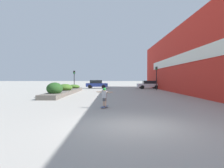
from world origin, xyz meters
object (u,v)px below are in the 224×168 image
object	(u,v)px
car_leftmost	(97,84)
traffic_light_right	(156,74)
car_center_left	(149,84)
skateboarder	(104,95)
skateboard	(104,107)
traffic_light_left	(74,77)

from	to	relation	value
car_leftmost	traffic_light_right	xyz separation A→B (m)	(9.71, -6.41, 1.67)
car_leftmost	car_center_left	world-z (taller)	car_leftmost
skateboarder	skateboard	bearing A→B (deg)	-156.97
traffic_light_left	traffic_light_right	world-z (taller)	traffic_light_right
traffic_light_left	traffic_light_right	distance (m)	12.83
car_center_left	traffic_light_right	bearing A→B (deg)	-176.64
car_leftmost	traffic_light_left	distance (m)	6.93
skateboarder	car_center_left	size ratio (longest dim) A/B	0.29
skateboarder	traffic_light_left	distance (m)	19.87
car_leftmost	traffic_light_left	size ratio (longest dim) A/B	1.31
skateboard	traffic_light_left	xyz separation A→B (m)	(-5.35, 19.09, 2.04)
skateboard	skateboarder	size ratio (longest dim) A/B	0.67
skateboarder	traffic_light_left	world-z (taller)	traffic_light_left
skateboarder	traffic_light_left	xyz separation A→B (m)	(-5.35, 19.09, 1.32)
car_center_left	traffic_light_right	distance (m)	5.13
skateboard	car_center_left	bearing A→B (deg)	96.07
skateboarder	traffic_light_right	size ratio (longest dim) A/B	0.31
car_center_left	traffic_light_left	distance (m)	13.38
skateboard	traffic_light_right	world-z (taller)	traffic_light_right
traffic_light_right	skateboard	bearing A→B (deg)	-111.73
car_leftmost	traffic_light_left	bearing A→B (deg)	-27.18
car_center_left	traffic_light_right	xyz separation A→B (m)	(0.28, -4.83, 1.71)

